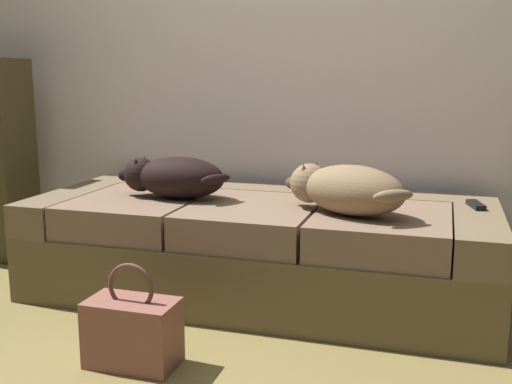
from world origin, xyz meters
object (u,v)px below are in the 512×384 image
(tv_remote, at_px, (476,205))
(handbag, at_px, (133,331))
(dog_dark, at_px, (173,177))
(couch, at_px, (259,248))
(dog_tan, at_px, (345,189))

(tv_remote, bearing_deg, handbag, -155.79)
(dog_dark, xyz_separation_m, tv_remote, (1.34, 0.20, -0.09))
(dog_dark, bearing_deg, handbag, -76.77)
(couch, height_order, tv_remote, tv_remote)
(dog_tan, bearing_deg, tv_remote, 28.47)
(tv_remote, xyz_separation_m, handbag, (-1.16, -0.95, -0.34))
(dog_dark, height_order, handbag, dog_dark)
(dog_tan, relative_size, tv_remote, 3.90)
(tv_remote, bearing_deg, dog_tan, -166.53)
(couch, distance_m, tv_remote, 0.98)
(dog_dark, bearing_deg, dog_tan, -6.18)
(couch, bearing_deg, tv_remote, 8.58)
(couch, height_order, dog_dark, dog_dark)
(couch, bearing_deg, dog_dark, -172.17)
(handbag, bearing_deg, tv_remote, 39.21)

